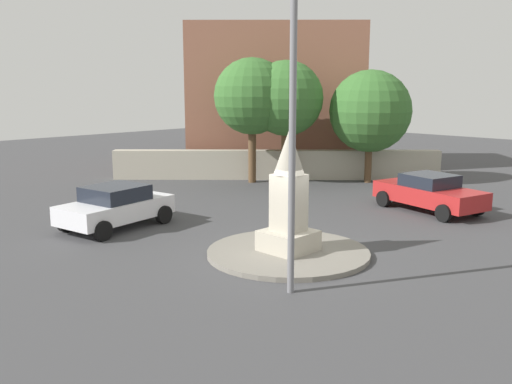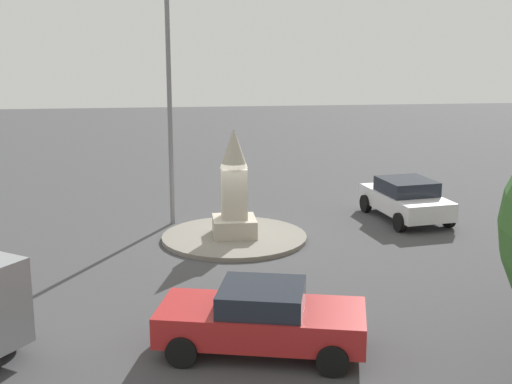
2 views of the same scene
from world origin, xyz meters
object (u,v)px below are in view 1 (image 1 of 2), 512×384
(monument, at_px, (289,200))
(tree_mid_cluster, at_px, (370,111))
(tree_far_corner, at_px, (252,97))
(car_white_far_side, at_px, (116,206))
(streetlamp, at_px, (293,69))
(car_red_parked_left, at_px, (429,192))
(tree_near_wall, at_px, (286,99))
(corner_building, at_px, (274,98))

(monument, xyz_separation_m, tree_mid_cluster, (-5.19, 11.96, 1.93))
(tree_mid_cluster, relative_size, tree_far_corner, 0.91)
(monument, xyz_separation_m, car_white_far_side, (-6.27, -1.76, -0.85))
(streetlamp, relative_size, tree_mid_cluster, 1.55)
(car_white_far_side, bearing_deg, car_red_parked_left, 57.05)
(monument, distance_m, tree_far_corner, 12.55)
(tree_mid_cluster, bearing_deg, tree_far_corner, -136.02)
(car_red_parked_left, relative_size, tree_near_wall, 0.76)
(car_red_parked_left, bearing_deg, tree_far_corner, -179.07)
(monument, distance_m, streetlamp, 4.60)
(tree_far_corner, bearing_deg, streetlamp, -41.70)
(tree_mid_cluster, xyz_separation_m, tree_far_corner, (-4.17, -4.02, 0.71))
(tree_near_wall, bearing_deg, car_red_parked_left, -6.86)
(corner_building, bearing_deg, monument, -46.02)
(monument, relative_size, corner_building, 0.36)
(corner_building, relative_size, tree_mid_cluster, 1.76)
(tree_near_wall, height_order, tree_mid_cluster, tree_near_wall)
(corner_building, height_order, tree_near_wall, corner_building)
(car_white_far_side, relative_size, car_red_parked_left, 0.89)
(streetlamp, height_order, car_white_far_side, streetlamp)
(tree_far_corner, bearing_deg, car_white_far_side, -72.28)
(monument, xyz_separation_m, streetlamp, (1.97, -2.17, 3.54))
(monument, distance_m, tree_near_wall, 12.48)
(corner_building, height_order, tree_far_corner, corner_building)
(streetlamp, height_order, tree_far_corner, streetlamp)
(monument, relative_size, streetlamp, 0.40)
(car_red_parked_left, xyz_separation_m, tree_mid_cluster, (-5.31, 3.87, 2.80))
(car_red_parked_left, bearing_deg, tree_near_wall, 173.14)
(tree_far_corner, bearing_deg, corner_building, 121.55)
(car_red_parked_left, bearing_deg, corner_building, 159.31)
(monument, height_order, streetlamp, streetlamp)
(car_white_far_side, relative_size, corner_building, 0.42)
(streetlamp, bearing_deg, tree_far_corner, 138.30)
(corner_building, xyz_separation_m, tree_far_corner, (2.98, -4.86, 0.17))
(streetlamp, height_order, car_red_parked_left, streetlamp)
(streetlamp, distance_m, tree_mid_cluster, 15.92)
(tree_far_corner, bearing_deg, car_red_parked_left, 0.93)
(streetlamp, relative_size, tree_far_corner, 1.40)
(monument, height_order, tree_far_corner, tree_far_corner)
(monument, relative_size, tree_far_corner, 0.57)
(car_red_parked_left, distance_m, corner_building, 13.73)
(tree_mid_cluster, bearing_deg, corner_building, 173.32)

